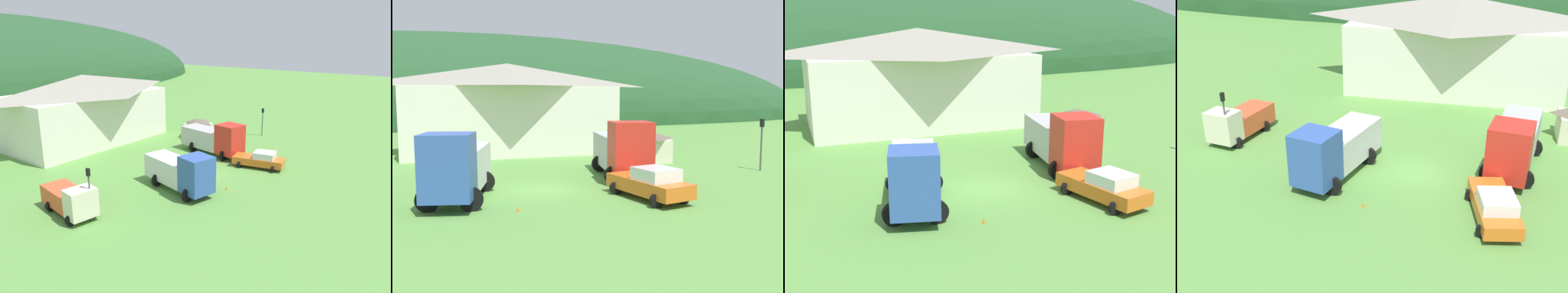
# 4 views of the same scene
# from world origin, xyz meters

# --- Properties ---
(ground_plane) EXTENTS (200.00, 200.00, 0.00)m
(ground_plane) POSITION_xyz_m (0.00, 0.00, 0.00)
(ground_plane) COLOR #5B9342
(depot_building) EXTENTS (19.47, 10.80, 8.05)m
(depot_building) POSITION_xyz_m (0.57, 17.62, 4.15)
(depot_building) COLOR white
(depot_building) RESTS_ON ground
(play_shed_cream) EXTENTS (3.09, 2.79, 2.43)m
(play_shed_cream) POSITION_xyz_m (9.98, 7.60, 1.25)
(play_shed_cream) COLOR beige
(play_shed_cream) RESTS_ON ground
(light_truck_cream) EXTENTS (2.99, 5.45, 2.45)m
(light_truck_cream) POSITION_xyz_m (-12.79, 2.34, 1.21)
(light_truck_cream) COLOR beige
(light_truck_cream) RESTS_ON ground
(box_truck_blue) EXTENTS (3.92, 7.27, 3.51)m
(box_truck_blue) POSITION_xyz_m (-4.63, -1.38, 1.75)
(box_truck_blue) COLOR #3356AD
(box_truck_blue) RESTS_ON ground
(crane_truck_red) EXTENTS (3.81, 7.79, 3.66)m
(crane_truck_red) POSITION_xyz_m (5.44, 1.99, 1.81)
(crane_truck_red) COLOR red
(crane_truck_red) RESTS_ON ground
(service_pickup_orange) EXTENTS (2.97, 5.19, 1.66)m
(service_pickup_orange) POSITION_xyz_m (4.48, -3.95, 0.83)
(service_pickup_orange) COLOR orange
(service_pickup_orange) RESTS_ON ground
(traffic_light_west) EXTENTS (0.20, 0.32, 3.93)m
(traffic_light_west) POSITION_xyz_m (-12.56, 0.39, 2.43)
(traffic_light_west) COLOR #4C4C51
(traffic_light_west) RESTS_ON ground
(traffic_light_east) EXTENTS (0.20, 0.32, 3.57)m
(traffic_light_east) POSITION_xyz_m (15.55, 1.48, 2.23)
(traffic_light_east) COLOR #4C4C51
(traffic_light_east) RESTS_ON ground
(traffic_cone_near_pickup) EXTENTS (0.36, 0.36, 0.49)m
(traffic_cone_near_pickup) POSITION_xyz_m (-2.18, -4.32, 0.00)
(traffic_cone_near_pickup) COLOR orange
(traffic_cone_near_pickup) RESTS_ON ground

